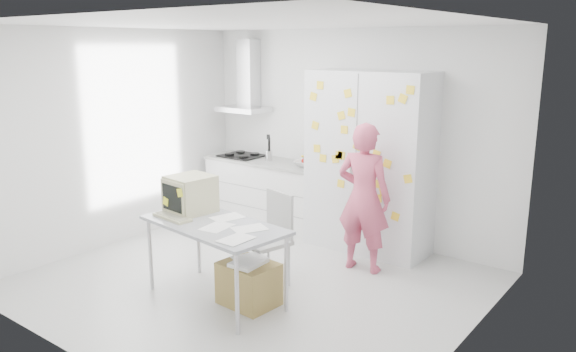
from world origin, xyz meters
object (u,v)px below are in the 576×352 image
Objects in this scene: desk at (198,207)px; cardboard_box at (249,283)px; person at (364,198)px; chair at (271,233)px.

desk reaches higher than cardboard_box.
desk is (-1.06, -1.50, 0.06)m from person.
person is at bearing 61.60° from desk.
person is 1.13m from chair.
desk is 2.78× the size of cardboard_box.
person is at bearing 73.16° from cardboard_box.
chair is at bearing 57.48° from desk.
desk reaches higher than chair.
chair is (-0.58, -0.92, -0.28)m from person.
desk is at bearing -175.22° from cardboard_box.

